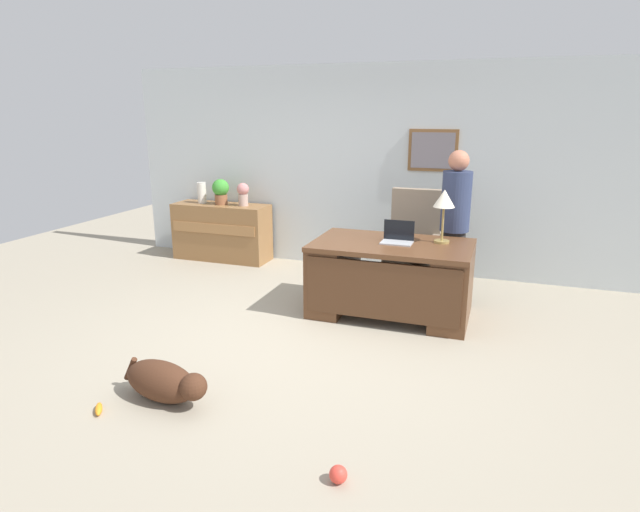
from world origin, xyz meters
TOP-DOWN VIEW (x-y plane):
  - ground_plane at (0.00, 0.00)m, footprint 12.00×12.00m
  - back_wall at (0.00, 2.60)m, footprint 7.00×0.16m
  - desk at (0.67, 0.90)m, footprint 1.64×0.99m
  - credenza at (-2.11, 2.25)m, footprint 1.40×0.50m
  - armchair at (0.74, 1.84)m, footprint 0.60×0.59m
  - person_standing at (1.23, 1.57)m, footprint 0.32×0.32m
  - dog_lying at (-0.55, -1.38)m, footprint 0.81×0.41m
  - laptop at (0.72, 0.97)m, footprint 0.32×0.22m
  - desk_lamp at (1.15, 1.11)m, footprint 0.22×0.22m
  - vase_with_flowers at (-1.74, 2.25)m, footprint 0.17×0.17m
  - vase_empty at (-2.41, 2.25)m, footprint 0.12×0.12m
  - potted_plant at (-2.09, 2.25)m, footprint 0.24×0.24m
  - dog_toy_ball at (0.95, -1.82)m, footprint 0.11×0.11m
  - dog_toy_bone at (-0.91, -1.68)m, footprint 0.14×0.16m

SIDE VIEW (x-z plane):
  - ground_plane at x=0.00m, z-range 0.00..0.00m
  - dog_toy_bone at x=-0.91m, z-range 0.00..0.05m
  - dog_toy_ball at x=0.95m, z-range 0.00..0.11m
  - dog_lying at x=-0.55m, z-range 0.00..0.30m
  - credenza at x=-2.11m, z-range 0.00..0.81m
  - desk at x=0.67m, z-range 0.03..0.81m
  - armchair at x=0.74m, z-range -0.08..1.13m
  - laptop at x=0.72m, z-range 0.72..0.95m
  - person_standing at x=1.23m, z-range 0.03..1.73m
  - vase_empty at x=-2.41m, z-range 0.81..1.11m
  - vase_with_flowers at x=-1.74m, z-range 0.83..1.15m
  - potted_plant at x=-2.09m, z-range 0.83..1.19m
  - desk_lamp at x=1.15m, z-range 0.93..1.49m
  - back_wall at x=0.00m, z-range 0.00..2.70m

